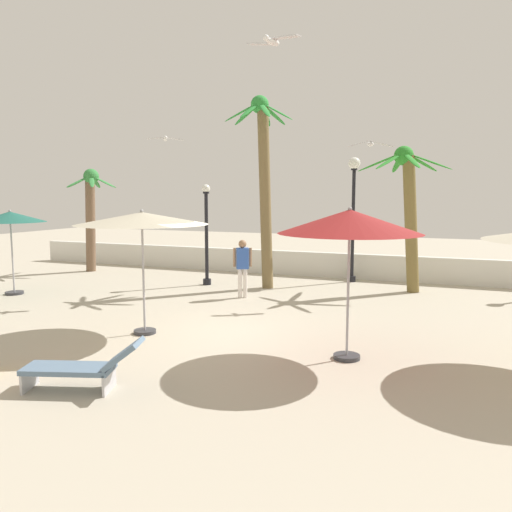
% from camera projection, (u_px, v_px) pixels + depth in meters
% --- Properties ---
extents(ground_plane, '(56.00, 56.00, 0.00)m').
position_uv_depth(ground_plane, '(206.00, 333.00, 11.43)').
color(ground_plane, '#B2A893').
extents(boundary_wall, '(25.20, 0.30, 0.92)m').
position_uv_depth(boundary_wall, '(311.00, 264.00, 19.40)').
color(boundary_wall, silver).
rests_on(boundary_wall, ground_plane).
extents(patio_umbrella_0, '(2.11, 2.11, 2.63)m').
position_uv_depth(patio_umbrella_0, '(10.00, 218.00, 15.59)').
color(patio_umbrella_0, '#333338').
rests_on(patio_umbrella_0, ground_plane).
extents(patio_umbrella_1, '(2.91, 2.91, 2.77)m').
position_uv_depth(patio_umbrella_1, '(142.00, 219.00, 11.10)').
color(patio_umbrella_1, '#333338').
rests_on(patio_umbrella_1, ground_plane).
extents(patio_umbrella_3, '(2.66, 2.66, 2.87)m').
position_uv_depth(patio_umbrella_3, '(350.00, 223.00, 9.33)').
color(patio_umbrella_3, '#333338').
rests_on(patio_umbrella_3, ground_plane).
extents(palm_tree_0, '(2.25, 2.29, 6.25)m').
position_uv_depth(palm_tree_0, '(264.00, 173.00, 16.53)').
color(palm_tree_0, brown).
rests_on(palm_tree_0, ground_plane).
extents(palm_tree_1, '(2.93, 2.79, 4.60)m').
position_uv_depth(palm_tree_1, '(408.00, 201.00, 15.97)').
color(palm_tree_1, brown).
rests_on(palm_tree_1, ground_plane).
extents(palm_tree_2, '(2.16, 2.08, 4.10)m').
position_uv_depth(palm_tree_2, '(91.00, 208.00, 20.30)').
color(palm_tree_2, brown).
rests_on(palm_tree_2, ground_plane).
extents(lamp_post_0, '(0.28, 0.28, 3.43)m').
position_uv_depth(lamp_post_0, '(206.00, 233.00, 17.33)').
color(lamp_post_0, black).
rests_on(lamp_post_0, ground_plane).
extents(lamp_post_2, '(0.42, 0.42, 4.37)m').
position_uv_depth(lamp_post_2, '(353.00, 200.00, 17.80)').
color(lamp_post_2, black).
rests_on(lamp_post_2, ground_plane).
extents(lounge_chair_0, '(1.96, 1.11, 0.84)m').
position_uv_depth(lounge_chair_0, '(83.00, 366.00, 8.05)').
color(lounge_chair_0, '#B7B7BC').
rests_on(lounge_chair_0, ground_plane).
extents(guest_1, '(0.50, 0.38, 1.75)m').
position_uv_depth(guest_1, '(243.00, 263.00, 15.22)').
color(guest_1, silver).
rests_on(guest_1, ground_plane).
extents(seagull_0, '(1.23, 0.86, 0.21)m').
position_uv_depth(seagull_0, '(371.00, 144.00, 14.50)').
color(seagull_0, white).
extents(seagull_1, '(0.95, 0.75, 0.14)m').
position_uv_depth(seagull_1, '(165.00, 139.00, 14.83)').
color(seagull_1, white).
extents(seagull_2, '(1.10, 0.54, 0.14)m').
position_uv_depth(seagull_2, '(272.00, 41.00, 8.56)').
color(seagull_2, white).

